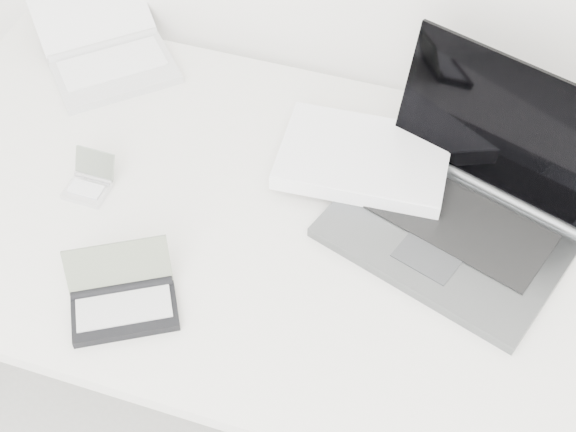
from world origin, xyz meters
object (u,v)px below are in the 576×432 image
(laptop_large, at_px, (426,187))
(netbook_open_white, at_px, (108,54))
(desk, at_px, (310,241))
(palmtop_charcoal, at_px, (123,300))

(laptop_large, height_order, netbook_open_white, laptop_large)
(laptop_large, bearing_deg, netbook_open_white, -175.24)
(desk, distance_m, laptop_large, 0.23)
(netbook_open_white, relative_size, palmtop_charcoal, 1.83)
(netbook_open_white, bearing_deg, laptop_large, -56.73)
(desk, xyz_separation_m, laptop_large, (0.18, 0.11, 0.09))
(laptop_large, xyz_separation_m, netbook_open_white, (-0.72, 0.18, -0.02))
(laptop_large, xyz_separation_m, palmtop_charcoal, (-0.42, -0.37, -0.02))
(palmtop_charcoal, bearing_deg, desk, 17.51)
(palmtop_charcoal, bearing_deg, netbook_open_white, 88.68)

